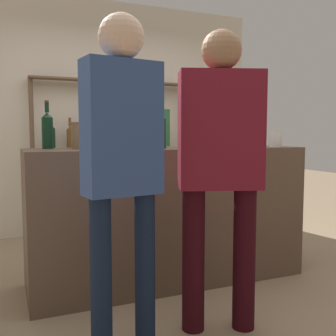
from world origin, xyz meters
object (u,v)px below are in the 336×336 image
(customer_center, at_px, (220,158))
(customer_left, at_px, (122,154))
(counter_bottle_0, at_px, (248,132))
(ice_bucket, at_px, (83,135))
(cork_jar, at_px, (276,139))
(counter_bottle_1, at_px, (47,130))
(counter_bottle_3, at_px, (161,130))
(server_behind_counter, at_px, (148,154))
(wine_glass, at_px, (156,133))
(counter_bottle_2, at_px, (149,130))
(counter_bottle_4, at_px, (222,131))

(customer_center, distance_m, customer_left, 0.62)
(counter_bottle_0, relative_size, customer_left, 0.18)
(ice_bucket, bearing_deg, cork_jar, -9.39)
(counter_bottle_0, distance_m, cork_jar, 0.27)
(counter_bottle_1, xyz_separation_m, customer_left, (0.27, -1.12, -0.14))
(counter_bottle_3, distance_m, server_behind_counter, 1.00)
(counter_bottle_0, bearing_deg, counter_bottle_3, 173.11)
(wine_glass, bearing_deg, counter_bottle_2, -123.98)
(server_behind_counter, bearing_deg, wine_glass, -8.54)
(ice_bucket, xyz_separation_m, cork_jar, (1.58, -0.26, -0.03))
(counter_bottle_0, distance_m, ice_bucket, 1.34)
(server_behind_counter, height_order, customer_left, customer_left)
(customer_center, relative_size, customer_left, 0.99)
(ice_bucket, distance_m, cork_jar, 1.60)
(counter_bottle_3, bearing_deg, server_behind_counter, 76.22)
(customer_center, bearing_deg, counter_bottle_1, 58.14)
(counter_bottle_1, distance_m, wine_glass, 0.84)
(ice_bucket, bearing_deg, server_behind_counter, 44.33)
(customer_center, bearing_deg, counter_bottle_2, 30.72)
(counter_bottle_4, xyz_separation_m, server_behind_counter, (-0.28, 0.99, -0.23))
(counter_bottle_0, xyz_separation_m, cork_jar, (0.27, -0.02, -0.06))
(counter_bottle_4, bearing_deg, cork_jar, -6.80)
(counter_bottle_1, distance_m, counter_bottle_3, 0.87)
(counter_bottle_0, xyz_separation_m, counter_bottle_4, (-0.23, 0.04, 0.01))
(counter_bottle_3, distance_m, customer_center, 0.83)
(counter_bottle_2, xyz_separation_m, counter_bottle_3, (0.11, 0.03, -0.00))
(counter_bottle_3, bearing_deg, counter_bottle_0, -6.89)
(counter_bottle_1, xyz_separation_m, cork_jar, (1.83, -0.37, -0.08))
(customer_left, bearing_deg, counter_bottle_1, 4.73)
(counter_bottle_2, distance_m, customer_center, 0.82)
(counter_bottle_2, distance_m, server_behind_counter, 1.06)
(counter_bottle_1, xyz_separation_m, counter_bottle_4, (1.34, -0.31, -0.01))
(customer_center, bearing_deg, ice_bucket, 51.98)
(counter_bottle_2, relative_size, customer_left, 0.20)
(counter_bottle_1, bearing_deg, counter_bottle_2, -22.36)
(counter_bottle_4, bearing_deg, customer_left, -143.15)
(counter_bottle_1, distance_m, counter_bottle_4, 1.37)
(counter_bottle_2, height_order, customer_left, customer_left)
(counter_bottle_2, distance_m, ice_bucket, 0.50)
(counter_bottle_3, distance_m, wine_glass, 0.15)
(ice_bucket, bearing_deg, counter_bottle_4, -10.56)
(counter_bottle_2, relative_size, wine_glass, 2.23)
(wine_glass, distance_m, server_behind_counter, 0.85)
(counter_bottle_3, height_order, ice_bucket, counter_bottle_3)
(cork_jar, relative_size, customer_left, 0.08)
(cork_jar, xyz_separation_m, customer_center, (-0.95, -0.70, -0.10))
(wine_glass, bearing_deg, ice_bucket, 179.42)
(counter_bottle_1, height_order, cork_jar, counter_bottle_1)
(counter_bottle_0, distance_m, counter_bottle_4, 0.23)
(counter_bottle_2, distance_m, cork_jar, 1.12)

